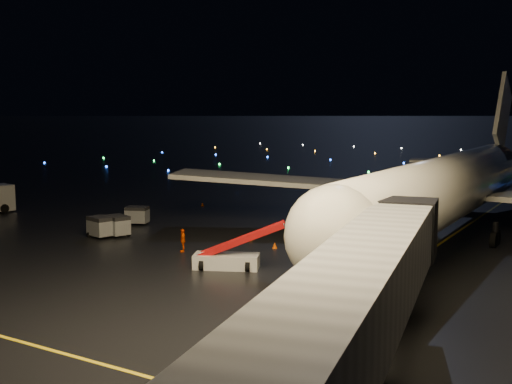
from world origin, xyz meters
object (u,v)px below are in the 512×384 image
belt_loader (226,246)px  crew_c (183,240)px  pushback_tug (320,360)px  baggage_cart_2 (117,226)px  baggage_cart_1 (137,216)px  baggage_cart_0 (100,227)px  airliner (456,151)px

belt_loader → crew_c: bearing=131.9°
pushback_tug → crew_c: bearing=130.0°
crew_c → baggage_cart_2: (-8.93, 2.08, -0.01)m
belt_loader → crew_c: 6.52m
pushback_tug → baggage_cart_2: 34.56m
pushback_tug → baggage_cart_1: bearing=132.3°
belt_loader → baggage_cart_1: belt_loader is taller
belt_loader → baggage_cart_0: bearing=143.4°
baggage_cart_0 → pushback_tug: bearing=-16.3°
baggage_cart_1 → baggage_cart_2: bearing=-87.0°
baggage_cart_0 → baggage_cart_1: bearing=117.4°
belt_loader → baggage_cart_2: (-14.85, 4.71, -0.72)m
baggage_cart_1 → pushback_tug: bearing=-59.0°
crew_c → baggage_cart_2: 9.17m
crew_c → baggage_cart_0: size_ratio=0.86×
belt_loader → airliner: bearing=35.6°
baggage_cart_2 → airliner: bearing=49.3°
belt_loader → baggage_cart_0: (-15.75, 3.49, -0.72)m
pushback_tug → belt_loader: belt_loader is taller
airliner → baggage_cart_1: size_ratio=26.01×
baggage_cart_0 → baggage_cart_2: size_ratio=1.00×
baggage_cart_2 → baggage_cart_0: bearing=-106.3°
airliner → baggage_cart_0: bearing=-150.1°
belt_loader → baggage_cart_2: belt_loader is taller
belt_loader → crew_c: (-5.92, 2.63, -0.71)m
crew_c → pushback_tug: bearing=13.5°
airliner → pushback_tug: airliner is taller
airliner → belt_loader: (-11.22, -19.25, -6.10)m
baggage_cart_2 → baggage_cart_1: bearing=134.4°
pushback_tug → baggage_cart_2: pushback_tug is taller
airliner → baggage_cart_1: bearing=-162.6°
baggage_cart_1 → baggage_cart_2: (2.42, -5.39, 0.04)m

